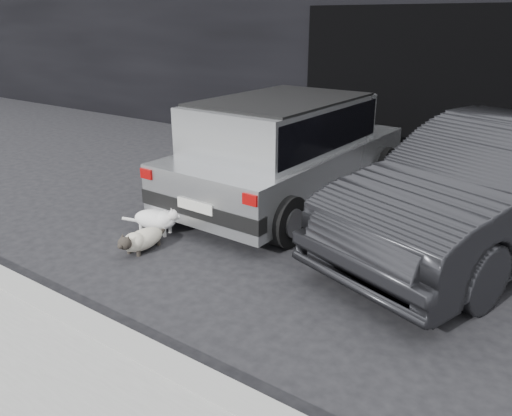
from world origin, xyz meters
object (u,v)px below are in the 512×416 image
Objects in this scene: silver_hatchback at (286,145)px; cat_siamese at (140,240)px; second_car at (493,188)px; cat_white at (158,219)px.

silver_hatchback is 4.80× the size of cat_siamese.
second_car is 5.31× the size of cat_siamese.
cat_siamese is 1.07× the size of cat_white.
cat_siamese is (-0.40, -2.31, -0.65)m from silver_hatchback.
cat_white is at bearing -106.74° from silver_hatchback.
cat_siamese is at bearing -98.91° from silver_hatchback.
second_car is at bearing 103.61° from cat_white.
cat_siamese is (-3.04, -2.21, -0.58)m from second_car.
second_car reaches higher than cat_siamese.
silver_hatchback is 2.44m from cat_siamese.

